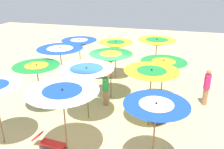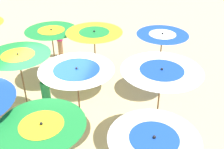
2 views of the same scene
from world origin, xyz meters
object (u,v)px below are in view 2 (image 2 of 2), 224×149
beach_umbrella_7 (77,74)px  beachgoer_0 (59,38)px  beach_umbrella_10 (161,76)px  lounger_2 (89,74)px  beach_umbrella_4 (19,61)px  lounger_1 (148,148)px  beach_umbrella_3 (52,34)px  beach_umbrella_9 (162,39)px  beachgoer_1 (46,97)px  beach_umbrella_6 (94,37)px  beach_umbrella_11 (153,145)px  lounger_0 (75,68)px  beach_umbrella_8 (42,130)px

beach_umbrella_7 → beachgoer_0: size_ratio=1.32×
beach_umbrella_10 → lounger_2: size_ratio=2.19×
beach_umbrella_4 → lounger_1: (1.06, 4.34, -1.93)m
beach_umbrella_3 → beach_umbrella_9: size_ratio=0.94×
beachgoer_1 → beach_umbrella_3: bearing=166.3°
beach_umbrella_6 → beach_umbrella_11: (5.01, 2.54, -0.08)m
beach_umbrella_9 → lounger_2: size_ratio=2.09×
beach_umbrella_3 → beach_umbrella_6: (0.35, 1.85, 0.17)m
beach_umbrella_3 → beachgoer_1: 2.87m
lounger_1 → lounger_2: (-3.80, -2.88, 0.01)m
lounger_2 → beach_umbrella_3: bearing=-123.0°
beach_umbrella_9 → beachgoer_1: bearing=-54.6°
beach_umbrella_9 → lounger_2: 3.55m
lounger_1 → beachgoer_0: (-5.57, -4.79, 0.74)m
beach_umbrella_6 → beachgoer_0: bearing=-134.8°
beach_umbrella_11 → beachgoer_1: size_ratio=1.48×
beachgoer_0 → beachgoer_1: beachgoer_0 is taller
beach_umbrella_3 → lounger_2: beach_umbrella_3 is taller
lounger_0 → beach_umbrella_4: bearing=12.5°
beach_umbrella_9 → lounger_2: (-0.20, -2.96, -1.95)m
beach_umbrella_10 → beachgoer_1: beach_umbrella_10 is taller
lounger_0 → beachgoer_0: bearing=-114.7°
beach_umbrella_8 → lounger_0: bearing=-167.8°
beach_umbrella_11 → lounger_0: 7.32m
beach_umbrella_3 → beach_umbrella_10: 5.23m
lounger_2 → beach_umbrella_10: bearing=0.9°
lounger_2 → beach_umbrella_8: bearing=-38.5°
beach_umbrella_8 → beachgoer_1: beach_umbrella_8 is taller
beach_umbrella_4 → beach_umbrella_7: (0.45, 2.08, -0.01)m
beach_umbrella_11 → lounger_0: bearing=-147.8°
beach_umbrella_9 → beach_umbrella_8: bearing=-24.5°
lounger_2 → beachgoer_0: bearing=-176.9°
beach_umbrella_10 → beach_umbrella_9: bearing=-178.2°
beach_umbrella_7 → beach_umbrella_8: size_ratio=1.06×
beach_umbrella_7 → lounger_1: beach_umbrella_7 is taller
beach_umbrella_4 → beach_umbrella_9: 5.10m
beach_umbrella_9 → beach_umbrella_10: size_ratio=0.95×
beach_umbrella_10 → lounger_2: bearing=-135.1°
beach_umbrella_6 → beachgoer_0: 3.61m
beach_umbrella_9 → beach_umbrella_11: 5.42m
beach_umbrella_10 → beach_umbrella_6: bearing=-133.7°
beach_umbrella_8 → beach_umbrella_10: 3.53m
lounger_2 → beach_umbrella_11: bearing=-15.8°
beach_umbrella_11 → beach_umbrella_7: bearing=-135.2°
beach_umbrella_9 → lounger_1: 4.10m
beach_umbrella_9 → beachgoer_1: 4.65m
beach_umbrella_7 → beach_umbrella_8: bearing=-2.2°
lounger_0 → lounger_2: (0.35, 0.74, -0.00)m
beachgoer_1 → beach_umbrella_6: bearing=123.0°
lounger_0 → lounger_1: 5.51m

